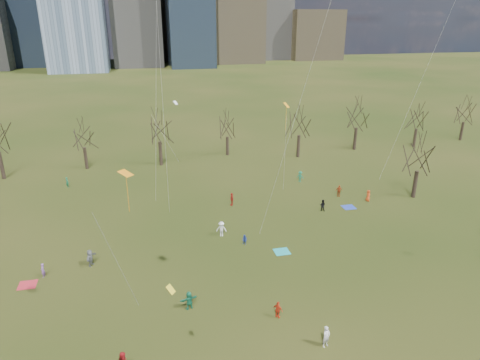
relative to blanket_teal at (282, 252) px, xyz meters
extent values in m
plane|color=black|center=(-3.62, -8.10, -0.01)|extent=(500.00, 500.00, 0.00)
cube|color=slate|center=(66.38, 221.90, 28.98)|extent=(22.00, 22.00, 58.00)
cube|color=#726347|center=(1.38, 231.90, 23.98)|extent=(30.00, 30.00, 48.00)
cube|color=#726347|center=(91.38, 216.90, 13.98)|extent=(30.00, 28.00, 28.00)
cylinder|color=black|center=(-34.62, 30.90, 2.12)|extent=(0.55, 0.55, 4.28)
cylinder|color=black|center=(-22.62, 32.90, 1.79)|extent=(0.52, 0.52, 3.60)
cylinder|color=black|center=(-10.62, 31.90, 2.01)|extent=(0.54, 0.54, 4.05)
cylinder|color=black|center=(1.38, 34.90, 1.67)|extent=(0.51, 0.51, 3.38)
cylinder|color=black|center=(13.38, 30.90, 1.97)|extent=(0.54, 0.54, 3.96)
cylinder|color=black|center=(25.38, 32.90, 2.05)|extent=(0.54, 0.54, 4.14)
cylinder|color=black|center=(37.38, 31.90, 1.74)|extent=(0.52, 0.52, 3.51)
cylinder|color=black|center=(49.38, 33.90, 1.85)|extent=(0.53, 0.53, 3.74)
cylinder|color=black|center=(22.38, 9.90, 1.90)|extent=(0.53, 0.53, 3.83)
cube|color=teal|center=(0.00, 0.00, 0.00)|extent=(1.60, 1.50, 0.03)
cube|color=#2640B1|center=(12.15, 8.82, 0.00)|extent=(1.60, 1.50, 0.03)
cube|color=#BA2531|center=(-24.85, -0.32, 0.00)|extent=(1.60, 1.50, 0.03)
imported|color=silver|center=(-1.24, -14.01, 0.87)|extent=(0.76, 0.64, 1.77)
imported|color=red|center=(-3.73, -10.06, 0.76)|extent=(0.87, 0.94, 1.55)
imported|color=#1A7553|center=(-10.66, -7.19, 0.81)|extent=(1.61, 0.87, 1.65)
imported|color=#8454A9|center=(-23.62, 0.78, 0.70)|extent=(0.44, 0.58, 1.43)
imported|color=#223694|center=(-3.47, 2.36, 0.58)|extent=(0.72, 0.73, 1.19)
imported|color=white|center=(-5.54, 4.93, 0.87)|extent=(1.29, 0.97, 1.78)
imported|color=#AA3D18|center=(12.48, 12.55, 0.81)|extent=(1.03, 0.60, 1.65)
imported|color=slate|center=(-19.39, 1.84, 0.86)|extent=(1.12, 1.70, 1.76)
imported|color=#E44B19|center=(15.59, 10.14, 0.78)|extent=(0.53, 0.79, 1.58)
imported|color=#176741|center=(-24.56, 24.83, 0.76)|extent=(0.63, 0.68, 1.56)
imported|color=black|center=(8.34, 8.64, 0.75)|extent=(0.94, 0.87, 1.54)
imported|color=#19724C|center=(9.28, 19.08, 0.84)|extent=(1.23, 1.23, 1.71)
imported|color=#B21E19|center=(-2.58, 13.04, 0.85)|extent=(0.44, 1.02, 1.72)
plane|color=orange|center=(-14.76, -7.69, 12.74)|extent=(1.41, 1.41, 0.29)
cylinder|color=silver|center=(-15.64, -10.90, 7.06)|extent=(1.78, 6.44, 11.36)
cylinder|color=orange|center=(-14.76, -7.69, 11.08)|extent=(0.04, 0.04, 2.70)
cylinder|color=silver|center=(-0.71, -2.70, 13.20)|extent=(2.44, 9.26, 23.63)
cylinder|color=silver|center=(-11.13, 5.51, 17.58)|extent=(0.42, 8.86, 32.39)
cylinder|color=silver|center=(-11.64, 9.90, 14.33)|extent=(1.50, 7.27, 25.89)
plane|color=#FFA315|center=(4.61, 13.27, 12.90)|extent=(1.10, 1.10, 0.62)
cylinder|color=silver|center=(3.72, 10.68, 7.14)|extent=(1.80, 5.20, 11.52)
cylinder|color=#FFA315|center=(4.61, 13.27, 11.13)|extent=(0.04, 0.04, 3.00)
plane|color=yellow|center=(-12.52, -16.61, 8.65)|extent=(0.67, 0.70, 0.44)
cylinder|color=silver|center=(21.29, 10.72, 14.87)|extent=(3.75, 6.56, 26.97)
plane|color=white|center=(-7.95, 28.96, 10.92)|extent=(1.00, 0.97, 0.54)
cylinder|color=silver|center=(-9.96, 25.03, 6.15)|extent=(4.05, 7.87, 9.55)
camera|label=1|loc=(-13.41, -37.50, 23.07)|focal=32.00mm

